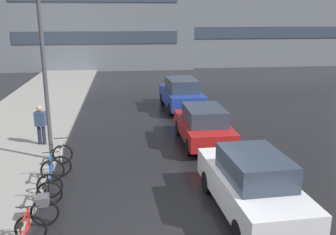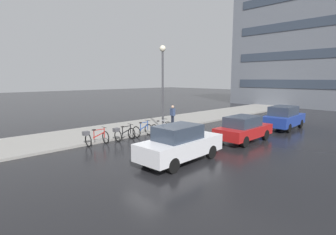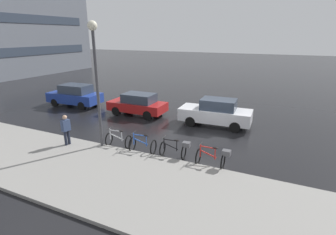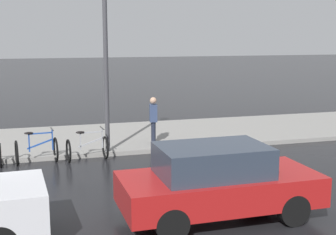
{
  "view_description": "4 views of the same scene",
  "coord_description": "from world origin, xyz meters",
  "px_view_note": "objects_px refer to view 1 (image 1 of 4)",
  "views": [
    {
      "loc": [
        -1.17,
        -8.44,
        5.03
      ],
      "look_at": [
        0.45,
        5.09,
        1.29
      ],
      "focal_mm": 40.0,
      "sensor_mm": 36.0,
      "label": 1
    },
    {
      "loc": [
        10.02,
        -8.41,
        3.8
      ],
      "look_at": [
        -1.64,
        2.76,
        1.37
      ],
      "focal_mm": 28.0,
      "sensor_mm": 36.0,
      "label": 2
    },
    {
      "loc": [
        -13.37,
        -3.88,
        5.47
      ],
      "look_at": [
        -0.39,
        2.18,
        0.92
      ],
      "focal_mm": 28.0,
      "sensor_mm": 36.0,
      "label": 3
    },
    {
      "loc": [
        10.45,
        2.13,
        3.71
      ],
      "look_at": [
        -0.56,
        5.31,
        1.7
      ],
      "focal_mm": 50.0,
      "sensor_mm": 36.0,
      "label": 4
    }
  ],
  "objects_px": {
    "bicycle_farthest": "(62,159)",
    "car_red": "(203,125)",
    "bicycle_second": "(46,201)",
    "streetlamp": "(42,44)",
    "pedestrian": "(41,124)",
    "bicycle_third": "(51,176)",
    "car_white": "(252,184)",
    "car_blue": "(181,94)"
  },
  "relations": [
    {
      "from": "pedestrian",
      "to": "streetlamp",
      "type": "bearing_deg",
      "value": -68.48
    },
    {
      "from": "bicycle_second",
      "to": "bicycle_farthest",
      "type": "height_order",
      "value": "bicycle_farthest"
    },
    {
      "from": "car_red",
      "to": "streetlamp",
      "type": "distance_m",
      "value": 6.76
    },
    {
      "from": "car_red",
      "to": "pedestrian",
      "type": "xyz_separation_m",
      "value": [
        -6.36,
        0.29,
        0.17
      ]
    },
    {
      "from": "bicycle_third",
      "to": "car_blue",
      "type": "bearing_deg",
      "value": 60.13
    },
    {
      "from": "bicycle_farthest",
      "to": "car_blue",
      "type": "xyz_separation_m",
      "value": [
        5.27,
        7.85,
        0.47
      ]
    },
    {
      "from": "bicycle_farthest",
      "to": "car_red",
      "type": "bearing_deg",
      "value": 21.21
    },
    {
      "from": "bicycle_third",
      "to": "bicycle_farthest",
      "type": "distance_m",
      "value": 1.47
    },
    {
      "from": "bicycle_farthest",
      "to": "streetlamp",
      "type": "bearing_deg",
      "value": 123.27
    },
    {
      "from": "bicycle_third",
      "to": "bicycle_farthest",
      "type": "relative_size",
      "value": 1.01
    },
    {
      "from": "car_red",
      "to": "car_blue",
      "type": "bearing_deg",
      "value": 89.98
    },
    {
      "from": "bicycle_second",
      "to": "car_red",
      "type": "height_order",
      "value": "car_red"
    },
    {
      "from": "bicycle_farthest",
      "to": "streetlamp",
      "type": "distance_m",
      "value": 3.83
    },
    {
      "from": "car_white",
      "to": "pedestrian",
      "type": "distance_m",
      "value": 8.72
    },
    {
      "from": "car_red",
      "to": "pedestrian",
      "type": "bearing_deg",
      "value": 177.43
    },
    {
      "from": "bicycle_farthest",
      "to": "car_white",
      "type": "distance_m",
      "value": 6.42
    },
    {
      "from": "bicycle_third",
      "to": "bicycle_farthest",
      "type": "height_order",
      "value": "bicycle_third"
    },
    {
      "from": "car_red",
      "to": "bicycle_farthest",
      "type": "bearing_deg",
      "value": -158.79
    },
    {
      "from": "car_white",
      "to": "car_red",
      "type": "relative_size",
      "value": 1.09
    },
    {
      "from": "bicycle_second",
      "to": "car_white",
      "type": "height_order",
      "value": "car_white"
    },
    {
      "from": "bicycle_second",
      "to": "streetlamp",
      "type": "height_order",
      "value": "streetlamp"
    },
    {
      "from": "bicycle_third",
      "to": "car_white",
      "type": "distance_m",
      "value": 5.81
    },
    {
      "from": "bicycle_second",
      "to": "bicycle_third",
      "type": "distance_m",
      "value": 1.68
    },
    {
      "from": "bicycle_third",
      "to": "car_red",
      "type": "bearing_deg",
      "value": 33.27
    },
    {
      "from": "pedestrian",
      "to": "car_blue",
      "type": "bearing_deg",
      "value": 40.93
    },
    {
      "from": "bicycle_farthest",
      "to": "pedestrian",
      "type": "bearing_deg",
      "value": 115.25
    },
    {
      "from": "bicycle_farthest",
      "to": "car_white",
      "type": "relative_size",
      "value": 0.28
    },
    {
      "from": "car_blue",
      "to": "streetlamp",
      "type": "distance_m",
      "value": 9.73
    },
    {
      "from": "bicycle_second",
      "to": "car_red",
      "type": "bearing_deg",
      "value": 45.05
    },
    {
      "from": "bicycle_second",
      "to": "car_blue",
      "type": "bearing_deg",
      "value": 64.78
    },
    {
      "from": "bicycle_farthest",
      "to": "pedestrian",
      "type": "height_order",
      "value": "pedestrian"
    },
    {
      "from": "car_white",
      "to": "streetlamp",
      "type": "bearing_deg",
      "value": 143.55
    },
    {
      "from": "car_red",
      "to": "pedestrian",
      "type": "relative_size",
      "value": 2.4
    },
    {
      "from": "bicycle_third",
      "to": "car_blue",
      "type": "height_order",
      "value": "car_blue"
    },
    {
      "from": "bicycle_second",
      "to": "streetlamp",
      "type": "relative_size",
      "value": 0.23
    },
    {
      "from": "bicycle_second",
      "to": "streetlamp",
      "type": "xyz_separation_m",
      "value": [
        -0.54,
        3.82,
        3.65
      ]
    },
    {
      "from": "bicycle_third",
      "to": "pedestrian",
      "type": "xyz_separation_m",
      "value": [
        -1.02,
        3.79,
        0.55
      ]
    },
    {
      "from": "bicycle_third",
      "to": "car_white",
      "type": "relative_size",
      "value": 0.28
    },
    {
      "from": "bicycle_third",
      "to": "car_red",
      "type": "distance_m",
      "value": 6.4
    },
    {
      "from": "bicycle_farthest",
      "to": "pedestrian",
      "type": "distance_m",
      "value": 2.64
    },
    {
      "from": "car_white",
      "to": "car_red",
      "type": "bearing_deg",
      "value": 90.54
    },
    {
      "from": "car_white",
      "to": "streetlamp",
      "type": "distance_m",
      "value": 7.89
    }
  ]
}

